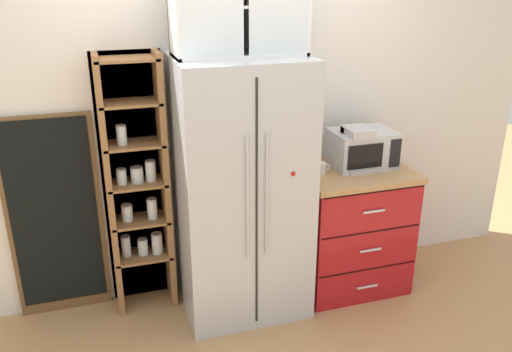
# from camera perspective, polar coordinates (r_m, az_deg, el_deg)

# --- Properties ---
(ground_plane) EXTENTS (10.47, 10.47, 0.00)m
(ground_plane) POSITION_cam_1_polar(r_m,az_deg,el_deg) (3.91, -1.34, -13.52)
(ground_plane) COLOR tan
(wall_back_cream) EXTENTS (4.79, 0.10, 2.55)m
(wall_back_cream) POSITION_cam_1_polar(r_m,az_deg,el_deg) (3.72, -3.24, 6.37)
(wall_back_cream) COLOR silver
(wall_back_cream) RESTS_ON ground
(refrigerator) EXTENTS (0.82, 0.68, 1.75)m
(refrigerator) POSITION_cam_1_polar(r_m,az_deg,el_deg) (3.50, -1.56, -1.51)
(refrigerator) COLOR #B7BABF
(refrigerator) RESTS_ON ground
(pantry_shelf_column) EXTENTS (0.44, 0.28, 1.77)m
(pantry_shelf_column) POSITION_cam_1_polar(r_m,az_deg,el_deg) (3.63, -12.70, -0.88)
(pantry_shelf_column) COLOR brown
(pantry_shelf_column) RESTS_ON ground
(counter_cabinet) EXTENTS (0.79, 0.64, 0.92)m
(counter_cabinet) POSITION_cam_1_polar(r_m,az_deg,el_deg) (3.98, 10.05, -5.45)
(counter_cabinet) COLOR #A8161C
(counter_cabinet) RESTS_ON ground
(microwave) EXTENTS (0.44, 0.33, 0.26)m
(microwave) POSITION_cam_1_polar(r_m,az_deg,el_deg) (3.83, 11.33, 2.91)
(microwave) COLOR #B7BABF
(microwave) RESTS_ON counter_cabinet
(coffee_maker) EXTENTS (0.17, 0.20, 0.31)m
(coffee_maker) POSITION_cam_1_polar(r_m,az_deg,el_deg) (3.75, 10.60, 2.98)
(coffee_maker) COLOR #B7B7BC
(coffee_maker) RESTS_ON counter_cabinet
(mug_cream) EXTENTS (0.12, 0.09, 0.08)m
(mug_cream) POSITION_cam_1_polar(r_m,az_deg,el_deg) (3.66, 6.90, 0.82)
(mug_cream) COLOR silver
(mug_cream) RESTS_ON counter_cabinet
(mug_red) EXTENTS (0.11, 0.08, 0.09)m
(mug_red) POSITION_cam_1_polar(r_m,az_deg,el_deg) (3.73, 11.00, 1.07)
(mug_red) COLOR red
(mug_red) RESTS_ON counter_cabinet
(bottle_clear) EXTENTS (0.06, 0.06, 0.26)m
(bottle_clear) POSITION_cam_1_polar(r_m,az_deg,el_deg) (3.82, 10.12, 2.66)
(bottle_clear) COLOR silver
(bottle_clear) RESTS_ON counter_cabinet
(upper_cabinet) EXTENTS (0.79, 0.32, 0.57)m
(upper_cabinet) POSITION_cam_1_polar(r_m,az_deg,el_deg) (3.28, -2.00, 17.83)
(upper_cabinet) COLOR silver
(upper_cabinet) RESTS_ON refrigerator
(chalkboard_menu) EXTENTS (0.60, 0.04, 1.40)m
(chalkboard_menu) POSITION_cam_1_polar(r_m,az_deg,el_deg) (3.75, -20.80, -4.19)
(chalkboard_menu) COLOR brown
(chalkboard_menu) RESTS_ON ground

